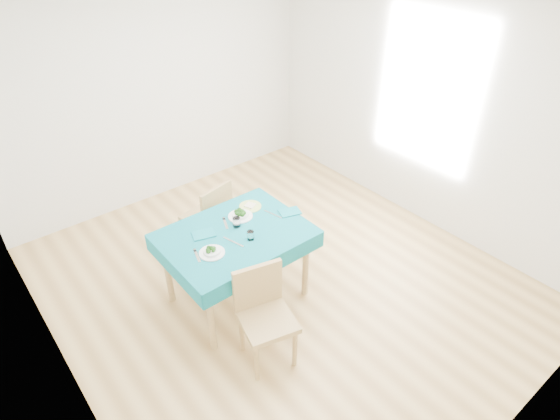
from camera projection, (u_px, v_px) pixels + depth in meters
room_shell at (280, 161)px, 3.93m from camera, size 4.02×4.52×2.73m
table at (237, 266)px, 4.29m from camera, size 1.24×0.95×0.76m
chair_near at (267, 313)px, 3.63m from camera, size 0.51×0.54×1.02m
chair_far at (205, 210)px, 4.82m from camera, size 0.49×0.52×1.01m
bowl_near at (212, 250)px, 3.83m from camera, size 0.21×0.21×0.07m
bowl_far at (240, 214)px, 4.27m from camera, size 0.23×0.23×0.07m
fork_near at (197, 256)px, 3.82m from camera, size 0.07×0.17×0.00m
knife_near at (233, 242)px, 3.98m from camera, size 0.07×0.22×0.00m
fork_far at (226, 224)px, 4.19m from camera, size 0.09×0.17×0.00m
knife_far at (273, 214)px, 4.32m from camera, size 0.07×0.21×0.00m
napkin_near at (204, 234)px, 4.06m from camera, size 0.22×0.19×0.01m
napkin_far at (290, 212)px, 4.34m from camera, size 0.23×0.19×0.01m
tumbler_center at (237, 222)px, 4.14m from camera, size 0.07×0.07×0.09m
tumbler_side at (251, 235)px, 3.99m from camera, size 0.06×0.06×0.08m
side_plate at (250, 206)px, 4.42m from camera, size 0.21×0.21×0.01m
bread_slice at (250, 205)px, 4.41m from camera, size 0.12×0.12×0.01m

